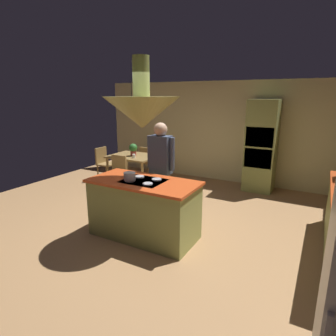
{
  "coord_description": "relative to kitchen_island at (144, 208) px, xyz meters",
  "views": [
    {
      "loc": [
        2.34,
        -3.65,
        2.18
      ],
      "look_at": [
        0.1,
        0.4,
        1.0
      ],
      "focal_mm": 30.29,
      "sensor_mm": 36.0,
      "label": 1
    }
  ],
  "objects": [
    {
      "name": "dining_table",
      "position": [
        -1.7,
        2.1,
        0.2
      ],
      "size": [
        1.14,
        0.89,
        0.76
      ],
      "color": "olive",
      "rests_on": "ground"
    },
    {
      "name": "pendant_light_over_table",
      "position": [
        -1.7,
        2.1,
        1.4
      ],
      "size": [
        0.32,
        0.32,
        0.82
      ],
      "color": "beige"
    },
    {
      "name": "potted_plant_on_table",
      "position": [
        -1.68,
        2.07,
        0.46
      ],
      "size": [
        0.2,
        0.2,
        0.3
      ],
      "color": "#99382D",
      "rests_on": "dining_table"
    },
    {
      "name": "person_at_island",
      "position": [
        -0.09,
        0.69,
        0.54
      ],
      "size": [
        0.53,
        0.23,
        1.75
      ],
      "color": "tan",
      "rests_on": "ground"
    },
    {
      "name": "ground",
      "position": [
        0.0,
        0.2,
        -0.46
      ],
      "size": [
        8.16,
        8.16,
        0.0
      ],
      "primitive_type": "plane",
      "color": "#AD7F51"
    },
    {
      "name": "chair_facing_island",
      "position": [
        -1.7,
        1.44,
        0.04
      ],
      "size": [
        0.4,
        0.4,
        0.87
      ],
      "color": "olive",
      "rests_on": "ground"
    },
    {
      "name": "cup_on_table",
      "position": [
        -1.52,
        1.88,
        0.34
      ],
      "size": [
        0.07,
        0.07,
        0.09
      ],
      "primitive_type": "cylinder",
      "color": "white",
      "rests_on": "dining_table"
    },
    {
      "name": "cooking_pot_on_cooktop",
      "position": [
        -0.16,
        -0.13,
        0.54
      ],
      "size": [
        0.18,
        0.18,
        0.12
      ],
      "primitive_type": "cylinder",
      "color": "#B2B2B7",
      "rests_on": "kitchen_island"
    },
    {
      "name": "chair_at_corner",
      "position": [
        -2.65,
        2.1,
        0.04
      ],
      "size": [
        0.4,
        0.4,
        0.87
      ],
      "rotation": [
        0.0,
        0.0,
        1.57
      ],
      "color": "olive",
      "rests_on": "ground"
    },
    {
      "name": "range_hood",
      "position": [
        0.0,
        0.0,
        1.51
      ],
      "size": [
        1.1,
        1.1,
        1.0
      ],
      "color": "#8C934C"
    },
    {
      "name": "oven_tower",
      "position": [
        1.1,
        3.24,
        0.59
      ],
      "size": [
        0.66,
        0.62,
        2.11
      ],
      "color": "#8C934C",
      "rests_on": "ground"
    },
    {
      "name": "kitchen_island",
      "position": [
        0.0,
        0.0,
        0.0
      ],
      "size": [
        1.71,
        0.83,
        0.94
      ],
      "color": "#8C934C",
      "rests_on": "ground"
    },
    {
      "name": "wall_back",
      "position": [
        0.0,
        3.65,
        0.81
      ],
      "size": [
        6.8,
        0.1,
        2.55
      ],
      "primitive_type": "cube",
      "color": "beige",
      "rests_on": "ground"
    },
    {
      "name": "chair_by_back_wall",
      "position": [
        -1.7,
        2.76,
        0.04
      ],
      "size": [
        0.4,
        0.4,
        0.87
      ],
      "rotation": [
        0.0,
        0.0,
        3.14
      ],
      "color": "olive",
      "rests_on": "ground"
    }
  ]
}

